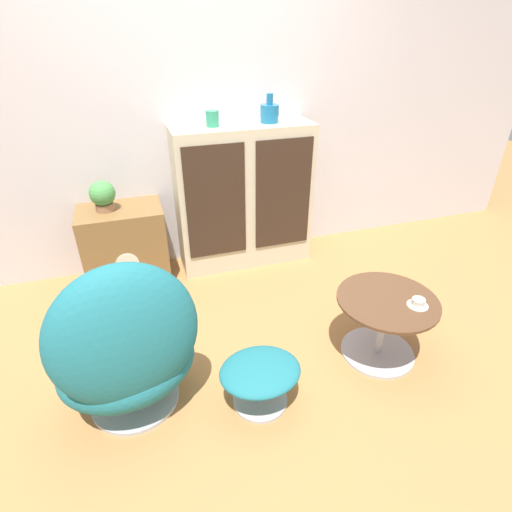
{
  "coord_description": "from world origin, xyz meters",
  "views": [
    {
      "loc": [
        -0.52,
        -1.65,
        1.8
      ],
      "look_at": [
        0.14,
        0.39,
        0.55
      ],
      "focal_mm": 28.0,
      "sensor_mm": 36.0,
      "label": 1
    }
  ],
  "objects_px": {
    "egg_chair": "(127,350)",
    "coffee_table": "(383,322)",
    "tv_console": "(125,245)",
    "vase_leftmost": "(212,119)",
    "ottoman": "(260,375)",
    "teacup": "(418,303)",
    "potted_plant": "(103,195)",
    "vase_inner_left": "(270,113)",
    "sideboard": "(244,197)"
  },
  "relations": [
    {
      "from": "sideboard",
      "to": "ottoman",
      "type": "height_order",
      "value": "sideboard"
    },
    {
      "from": "tv_console",
      "to": "sideboard",
      "type": "bearing_deg",
      "value": 1.26
    },
    {
      "from": "vase_leftmost",
      "to": "teacup",
      "type": "height_order",
      "value": "vase_leftmost"
    },
    {
      "from": "egg_chair",
      "to": "ottoman",
      "type": "distance_m",
      "value": 0.69
    },
    {
      "from": "coffee_table",
      "to": "potted_plant",
      "type": "bearing_deg",
      "value": 138.14
    },
    {
      "from": "tv_console",
      "to": "vase_leftmost",
      "type": "relative_size",
      "value": 5.5
    },
    {
      "from": "sideboard",
      "to": "teacup",
      "type": "distance_m",
      "value": 1.61
    },
    {
      "from": "sideboard",
      "to": "coffee_table",
      "type": "distance_m",
      "value": 1.5
    },
    {
      "from": "sideboard",
      "to": "vase_inner_left",
      "type": "xyz_separation_m",
      "value": [
        0.21,
        0.0,
        0.65
      ]
    },
    {
      "from": "egg_chair",
      "to": "teacup",
      "type": "height_order",
      "value": "egg_chair"
    },
    {
      "from": "tv_console",
      "to": "vase_leftmost",
      "type": "bearing_deg",
      "value": 1.93
    },
    {
      "from": "egg_chair",
      "to": "coffee_table",
      "type": "bearing_deg",
      "value": -1.47
    },
    {
      "from": "sideboard",
      "to": "tv_console",
      "type": "xyz_separation_m",
      "value": [
        -0.97,
        -0.02,
        -0.27
      ]
    },
    {
      "from": "sideboard",
      "to": "coffee_table",
      "type": "height_order",
      "value": "sideboard"
    },
    {
      "from": "vase_inner_left",
      "to": "vase_leftmost",
      "type": "bearing_deg",
      "value": 180.0
    },
    {
      "from": "coffee_table",
      "to": "vase_inner_left",
      "type": "distance_m",
      "value": 1.71
    },
    {
      "from": "ottoman",
      "to": "teacup",
      "type": "relative_size",
      "value": 3.69
    },
    {
      "from": "coffee_table",
      "to": "teacup",
      "type": "xyz_separation_m",
      "value": [
        0.12,
        -0.11,
        0.19
      ]
    },
    {
      "from": "tv_console",
      "to": "vase_inner_left",
      "type": "height_order",
      "value": "vase_inner_left"
    },
    {
      "from": "tv_console",
      "to": "vase_leftmost",
      "type": "distance_m",
      "value": 1.17
    },
    {
      "from": "potted_plant",
      "to": "teacup",
      "type": "relative_size",
      "value": 1.91
    },
    {
      "from": "sideboard",
      "to": "potted_plant",
      "type": "bearing_deg",
      "value": -178.87
    },
    {
      "from": "tv_console",
      "to": "egg_chair",
      "type": "relative_size",
      "value": 0.66
    },
    {
      "from": "vase_inner_left",
      "to": "teacup",
      "type": "height_order",
      "value": "vase_inner_left"
    },
    {
      "from": "ottoman",
      "to": "teacup",
      "type": "xyz_separation_m",
      "value": [
        0.94,
        0.02,
        0.24
      ]
    },
    {
      "from": "sideboard",
      "to": "teacup",
      "type": "xyz_separation_m",
      "value": [
        0.58,
        -1.49,
        -0.14
      ]
    },
    {
      "from": "coffee_table",
      "to": "vase_leftmost",
      "type": "bearing_deg",
      "value": 116.21
    },
    {
      "from": "potted_plant",
      "to": "teacup",
      "type": "bearing_deg",
      "value": -41.85
    },
    {
      "from": "sideboard",
      "to": "ottoman",
      "type": "relative_size",
      "value": 2.65
    },
    {
      "from": "egg_chair",
      "to": "potted_plant",
      "type": "height_order",
      "value": "egg_chair"
    },
    {
      "from": "egg_chair",
      "to": "vase_inner_left",
      "type": "height_order",
      "value": "vase_inner_left"
    },
    {
      "from": "ottoman",
      "to": "vase_inner_left",
      "type": "distance_m",
      "value": 1.92
    },
    {
      "from": "coffee_table",
      "to": "sideboard",
      "type": "bearing_deg",
      "value": 108.32
    },
    {
      "from": "sideboard",
      "to": "potted_plant",
      "type": "relative_size",
      "value": 5.14
    },
    {
      "from": "ottoman",
      "to": "coffee_table",
      "type": "distance_m",
      "value": 0.83
    },
    {
      "from": "teacup",
      "to": "tv_console",
      "type": "bearing_deg",
      "value": 136.55
    },
    {
      "from": "egg_chair",
      "to": "coffee_table",
      "type": "relative_size",
      "value": 1.59
    },
    {
      "from": "vase_leftmost",
      "to": "vase_inner_left",
      "type": "xyz_separation_m",
      "value": [
        0.44,
        0.0,
        0.02
      ]
    },
    {
      "from": "ottoman",
      "to": "vase_leftmost",
      "type": "distance_m",
      "value": 1.82
    },
    {
      "from": "potted_plant",
      "to": "ottoman",
      "type": "bearing_deg",
      "value": -64.8
    },
    {
      "from": "teacup",
      "to": "ottoman",
      "type": "bearing_deg",
      "value": -179.0
    },
    {
      "from": "egg_chair",
      "to": "vase_leftmost",
      "type": "relative_size",
      "value": 8.36
    },
    {
      "from": "egg_chair",
      "to": "potted_plant",
      "type": "distance_m",
      "value": 1.37
    },
    {
      "from": "ottoman",
      "to": "vase_leftmost",
      "type": "height_order",
      "value": "vase_leftmost"
    },
    {
      "from": "ottoman",
      "to": "vase_inner_left",
      "type": "height_order",
      "value": "vase_inner_left"
    },
    {
      "from": "egg_chair",
      "to": "ottoman",
      "type": "height_order",
      "value": "egg_chair"
    },
    {
      "from": "teacup",
      "to": "potted_plant",
      "type": "bearing_deg",
      "value": 138.15
    },
    {
      "from": "vase_inner_left",
      "to": "potted_plant",
      "type": "xyz_separation_m",
      "value": [
        -1.28,
        -0.02,
        -0.49
      ]
    },
    {
      "from": "tv_console",
      "to": "ottoman",
      "type": "bearing_deg",
      "value": -67.69
    },
    {
      "from": "sideboard",
      "to": "potted_plant",
      "type": "xyz_separation_m",
      "value": [
        -1.06,
        -0.02,
        0.16
      ]
    }
  ]
}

